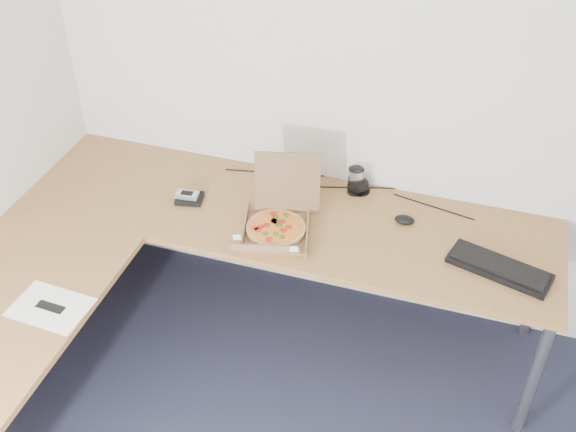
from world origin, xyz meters
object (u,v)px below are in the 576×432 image
(desk, at_px, (184,263))
(keyboard, at_px, (499,268))
(wallet, at_px, (190,198))
(drinking_glass, at_px, (356,181))
(pizza_box, at_px, (277,224))

(desk, xyz_separation_m, keyboard, (1.30, 0.33, 0.04))
(wallet, bearing_deg, drinking_glass, 10.24)
(desk, bearing_deg, keyboard, 14.30)
(pizza_box, relative_size, wallet, 2.78)
(desk, distance_m, wallet, 0.42)
(desk, relative_size, keyboard, 5.88)
(desk, distance_m, pizza_box, 0.45)
(pizza_box, height_order, keyboard, pizza_box)
(keyboard, bearing_deg, wallet, -166.30)
(desk, bearing_deg, pizza_box, 43.22)
(keyboard, bearing_deg, desk, -149.66)
(desk, xyz_separation_m, wallet, (-0.14, 0.39, 0.04))
(drinking_glass, relative_size, keyboard, 0.32)
(desk, xyz_separation_m, drinking_glass, (0.59, 0.69, 0.10))
(drinking_glass, bearing_deg, desk, -130.52)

